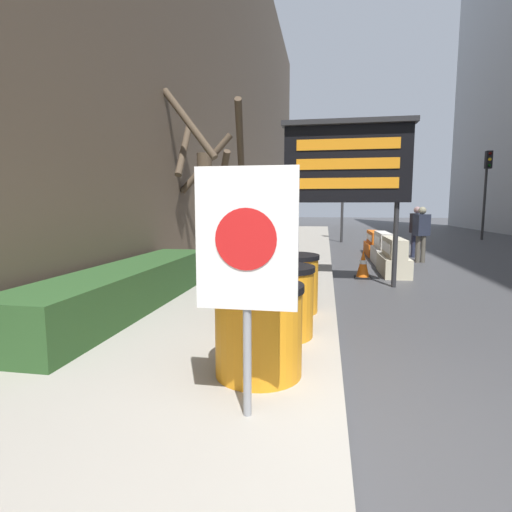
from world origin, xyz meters
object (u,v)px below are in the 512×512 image
(jersey_barrier_cream, at_px, (394,258))
(message_board, at_px, (347,164))
(traffic_light_far_side, at_px, (487,176))
(barrel_drum_back, at_px, (291,283))
(jersey_barrier_orange_far, at_px, (374,244))
(jersey_barrier_white, at_px, (382,250))
(traffic_cone_mid, at_px, (375,241))
(traffic_light_near_curb, at_px, (343,185))
(warning_sign, at_px, (246,252))
(barrel_drum_foreground, at_px, (259,329))
(pedestrian_passerby, at_px, (421,230))
(pedestrian_worker, at_px, (416,228))
(barrel_drum_middle, at_px, (280,301))
(traffic_cone_near, at_px, (363,264))

(jersey_barrier_cream, bearing_deg, message_board, -127.90)
(jersey_barrier_cream, xyz_separation_m, traffic_light_far_side, (6.09, 11.40, 2.73))
(barrel_drum_back, height_order, jersey_barrier_orange_far, barrel_drum_back)
(jersey_barrier_white, relative_size, traffic_cone_mid, 2.38)
(message_board, relative_size, traffic_light_near_curb, 0.94)
(warning_sign, bearing_deg, barrel_drum_back, 88.92)
(barrel_drum_foreground, distance_m, jersey_barrier_orange_far, 11.05)
(barrel_drum_foreground, xyz_separation_m, traffic_light_near_curb, (1.31, 15.47, 2.05))
(traffic_cone_mid, relative_size, pedestrian_passerby, 0.42)
(jersey_barrier_cream, relative_size, pedestrian_worker, 0.99)
(traffic_light_near_curb, xyz_separation_m, pedestrian_passerby, (2.05, -6.43, -1.65))
(pedestrian_passerby, bearing_deg, traffic_light_near_curb, -100.24)
(barrel_drum_middle, distance_m, traffic_light_near_curb, 14.56)
(pedestrian_worker, bearing_deg, pedestrian_passerby, 156.49)
(jersey_barrier_orange_far, relative_size, pedestrian_passerby, 1.16)
(barrel_drum_back, xyz_separation_m, traffic_cone_near, (1.35, 3.83, -0.25))
(jersey_barrier_orange_far, distance_m, traffic_cone_mid, 1.70)
(barrel_drum_middle, xyz_separation_m, traffic_cone_near, (1.38, 4.94, -0.25))
(barrel_drum_foreground, distance_m, traffic_cone_near, 6.22)
(message_board, height_order, pedestrian_passerby, message_board)
(traffic_light_far_side, bearing_deg, traffic_cone_near, -119.64)
(barrel_drum_back, height_order, pedestrian_passerby, pedestrian_passerby)
(barrel_drum_foreground, distance_m, pedestrian_worker, 10.87)
(jersey_barrier_orange_far, distance_m, pedestrian_passerby, 2.20)
(traffic_light_near_curb, relative_size, pedestrian_worker, 2.17)
(jersey_barrier_cream, xyz_separation_m, pedestrian_worker, (1.26, 3.58, 0.58))
(barrel_drum_middle, distance_m, pedestrian_worker, 9.81)
(traffic_cone_near, bearing_deg, pedestrian_worker, 64.33)
(barrel_drum_middle, distance_m, jersey_barrier_orange_far, 9.96)
(jersey_barrier_white, relative_size, jersey_barrier_orange_far, 0.87)
(pedestrian_worker, bearing_deg, traffic_cone_mid, 7.22)
(pedestrian_worker, xyz_separation_m, pedestrian_passerby, (-0.12, -1.25, -0.00))
(warning_sign, height_order, pedestrian_worker, warning_sign)
(jersey_barrier_cream, bearing_deg, traffic_cone_near, -139.61)
(barrel_drum_foreground, bearing_deg, jersey_barrier_orange_far, 78.38)
(message_board, bearing_deg, traffic_light_near_curb, 88.08)
(barrel_drum_middle, height_order, barrel_drum_back, same)
(barrel_drum_foreground, xyz_separation_m, warning_sign, (0.04, -0.73, 0.77))
(traffic_light_far_side, distance_m, pedestrian_worker, 9.44)
(pedestrian_passerby, bearing_deg, traffic_cone_near, 29.49)
(barrel_drum_back, distance_m, jersey_barrier_cream, 4.98)
(message_board, relative_size, pedestrian_worker, 2.04)
(pedestrian_worker, bearing_deg, jersey_barrier_cream, 142.81)
(jersey_barrier_white, bearing_deg, pedestrian_passerby, 17.80)
(barrel_drum_middle, bearing_deg, traffic_light_near_curb, 85.02)
(jersey_barrier_cream, relative_size, jersey_barrier_orange_far, 0.86)
(jersey_barrier_white, height_order, traffic_cone_mid, jersey_barrier_white)
(jersey_barrier_white, bearing_deg, barrel_drum_middle, -105.95)
(jersey_barrier_orange_far, relative_size, pedestrian_worker, 1.15)
(message_board, height_order, traffic_cone_mid, message_board)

